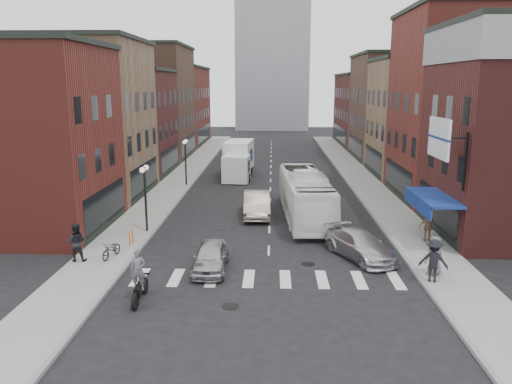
% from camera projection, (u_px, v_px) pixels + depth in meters
% --- Properties ---
extents(ground, '(160.00, 160.00, 0.00)m').
position_uv_depth(ground, '(269.00, 257.00, 26.06)').
color(ground, black).
rests_on(ground, ground).
extents(sidewalk_left, '(3.00, 74.00, 0.15)m').
position_uv_depth(sidewalk_left, '(182.00, 177.00, 47.81)').
color(sidewalk_left, gray).
rests_on(sidewalk_left, ground).
extents(sidewalk_right, '(3.00, 74.00, 0.15)m').
position_uv_depth(sidewalk_right, '(360.00, 178.00, 47.25)').
color(sidewalk_right, gray).
rests_on(sidewalk_right, ground).
extents(curb_left, '(0.20, 74.00, 0.16)m').
position_uv_depth(curb_left, '(198.00, 178.00, 47.77)').
color(curb_left, gray).
rests_on(curb_left, ground).
extents(curb_right, '(0.20, 74.00, 0.16)m').
position_uv_depth(curb_right, '(344.00, 179.00, 47.32)').
color(curb_right, gray).
rests_on(curb_right, ground).
extents(crosswalk_stripes, '(12.00, 2.20, 0.01)m').
position_uv_depth(crosswalk_stripes, '(268.00, 279.00, 23.13)').
color(crosswalk_stripes, silver).
rests_on(crosswalk_stripes, ground).
extents(bldg_left_near, '(10.30, 9.20, 11.30)m').
position_uv_depth(bldg_left_near, '(19.00, 139.00, 29.74)').
color(bldg_left_near, maroon).
rests_on(bldg_left_near, ground).
extents(bldg_left_mid_a, '(10.30, 10.20, 12.30)m').
position_uv_depth(bldg_left_mid_a, '(79.00, 119.00, 38.91)').
color(bldg_left_mid_a, '#846449').
rests_on(bldg_left_mid_a, ground).
extents(bldg_left_mid_b, '(10.30, 10.20, 10.30)m').
position_uv_depth(bldg_left_mid_b, '(118.00, 122.00, 48.89)').
color(bldg_left_mid_b, '#4D1C1B').
rests_on(bldg_left_mid_b, ground).
extents(bldg_left_far_a, '(10.30, 12.20, 13.30)m').
position_uv_depth(bldg_left_far_a, '(146.00, 103.00, 59.31)').
color(bldg_left_far_a, brown).
rests_on(bldg_left_far_a, ground).
extents(bldg_left_far_b, '(10.30, 16.20, 11.30)m').
position_uv_depth(bldg_left_far_b, '(170.00, 106.00, 73.19)').
color(bldg_left_far_b, maroon).
rests_on(bldg_left_far_b, ground).
extents(bldg_right_mid_a, '(10.30, 10.20, 14.30)m').
position_uv_depth(bldg_right_mid_a, '(469.00, 107.00, 37.72)').
color(bldg_right_mid_a, maroon).
rests_on(bldg_right_mid_a, ground).
extents(bldg_right_mid_b, '(10.30, 10.20, 11.30)m').
position_uv_depth(bldg_right_mid_b, '(427.00, 118.00, 47.80)').
color(bldg_right_mid_b, '#846449').
rests_on(bldg_right_mid_b, ground).
extents(bldg_right_far_a, '(10.30, 12.20, 12.30)m').
position_uv_depth(bldg_right_far_a, '(399.00, 107.00, 58.44)').
color(bldg_right_far_a, brown).
rests_on(bldg_right_far_a, ground).
extents(bldg_right_far_b, '(10.30, 16.20, 10.30)m').
position_uv_depth(bldg_right_far_b, '(375.00, 110.00, 72.32)').
color(bldg_right_far_b, '#4D1C1B').
rests_on(bldg_right_far_b, ground).
extents(awning_blue, '(1.80, 5.00, 0.78)m').
position_uv_depth(awning_blue, '(430.00, 198.00, 27.65)').
color(awning_blue, navy).
rests_on(awning_blue, ground).
extents(billboard_sign, '(1.52, 3.00, 3.70)m').
position_uv_depth(billboard_sign, '(441.00, 139.00, 24.96)').
color(billboard_sign, black).
rests_on(billboard_sign, ground).
extents(streetlamp_near, '(0.32, 1.22, 4.11)m').
position_uv_depth(streetlamp_near, '(145.00, 186.00, 29.59)').
color(streetlamp_near, black).
rests_on(streetlamp_near, ground).
extents(streetlamp_far, '(0.32, 1.22, 4.11)m').
position_uv_depth(streetlamp_far, '(185.00, 154.00, 43.26)').
color(streetlamp_far, black).
rests_on(streetlamp_far, ground).
extents(bike_rack, '(0.08, 0.68, 0.80)m').
position_uv_depth(bike_rack, '(131.00, 238.00, 27.46)').
color(bike_rack, '#D8590C').
rests_on(bike_rack, sidewalk_left).
extents(box_truck, '(2.80, 7.99, 3.41)m').
position_uv_depth(box_truck, '(238.00, 160.00, 47.75)').
color(box_truck, white).
rests_on(box_truck, ground).
extents(motorcycle_rider, '(0.65, 2.26, 2.30)m').
position_uv_depth(motorcycle_rider, '(139.00, 278.00, 20.46)').
color(motorcycle_rider, black).
rests_on(motorcycle_rider, ground).
extents(transit_bus, '(3.31, 11.41, 3.14)m').
position_uv_depth(transit_bus, '(305.00, 195.00, 33.21)').
color(transit_bus, white).
rests_on(transit_bus, ground).
extents(sedan_left_near, '(1.64, 3.96, 1.34)m').
position_uv_depth(sedan_left_near, '(211.00, 257.00, 24.09)').
color(sedan_left_near, '#AAABAF').
rests_on(sedan_left_near, ground).
extents(sedan_left_far, '(1.95, 5.06, 1.65)m').
position_uv_depth(sedan_left_far, '(257.00, 204.00, 33.92)').
color(sedan_left_far, '#B4A792').
rests_on(sedan_left_far, ground).
extents(curb_car, '(3.78, 5.13, 1.38)m').
position_uv_depth(curb_car, '(360.00, 245.00, 25.76)').
color(curb_car, '#BABABF').
rests_on(curb_car, ground).
extents(parked_bicycle, '(0.94, 1.73, 0.86)m').
position_uv_depth(parked_bicycle, '(112.00, 249.00, 25.44)').
color(parked_bicycle, black).
rests_on(parked_bicycle, sidewalk_left).
extents(ped_left_solo, '(1.01, 0.66, 1.95)m').
position_uv_depth(ped_left_solo, '(76.00, 242.00, 24.85)').
color(ped_left_solo, black).
rests_on(ped_left_solo, sidewalk_left).
extents(ped_right_a, '(1.41, 1.03, 1.97)m').
position_uv_depth(ped_right_a, '(434.00, 260.00, 22.27)').
color(ped_right_a, black).
rests_on(ped_right_a, sidewalk_right).
extents(ped_right_b, '(1.01, 0.52, 1.70)m').
position_uv_depth(ped_right_b, '(428.00, 227.00, 28.01)').
color(ped_right_b, olive).
rests_on(ped_right_b, sidewalk_right).
extents(ped_right_c, '(1.08, 0.93, 1.86)m').
position_uv_depth(ped_right_c, '(435.00, 256.00, 23.05)').
color(ped_right_c, '#54565C').
rests_on(ped_right_c, sidewalk_right).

